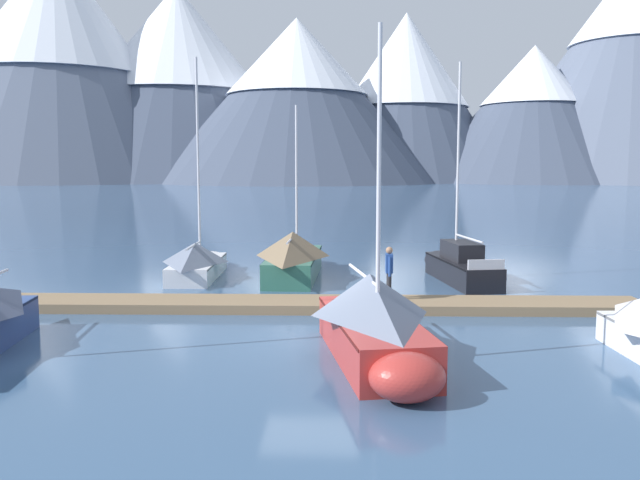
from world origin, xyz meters
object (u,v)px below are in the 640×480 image
Objects in this scene: sailboat_second_berth at (199,260)px; sailboat_mid_dock_port at (295,255)px; sailboat_mid_dock_starboard at (374,321)px; person_on_dock at (389,270)px; sailboat_far_berth at (458,265)px.

sailboat_mid_dock_port is at bearing 2.37° from sailboat_second_berth.
sailboat_mid_dock_starboard is (6.75, -11.53, 0.24)m from sailboat_second_berth.
sailboat_mid_dock_starboard reaches higher than person_on_dock.
sailboat_second_berth reaches higher than sailboat_far_berth.
sailboat_far_berth reaches higher than sailboat_mid_dock_port.
sailboat_mid_dock_port is 12.02m from sailboat_mid_dock_starboard.
sailboat_mid_dock_port is 0.88× the size of sailboat_far_berth.
sailboat_mid_dock_starboard is at bearing -108.87° from sailboat_far_berth.
sailboat_far_berth is at bearing 60.28° from person_on_dock.
sailboat_second_berth is 10.57m from sailboat_far_berth.
sailboat_second_berth is 9.47m from person_on_dock.
sailboat_far_berth is at bearing -2.07° from sailboat_second_berth.
sailboat_far_berth is at bearing 71.13° from sailboat_mid_dock_starboard.
sailboat_mid_dock_starboard is at bearing -59.64° from sailboat_second_berth.
sailboat_second_berth reaches higher than person_on_dock.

